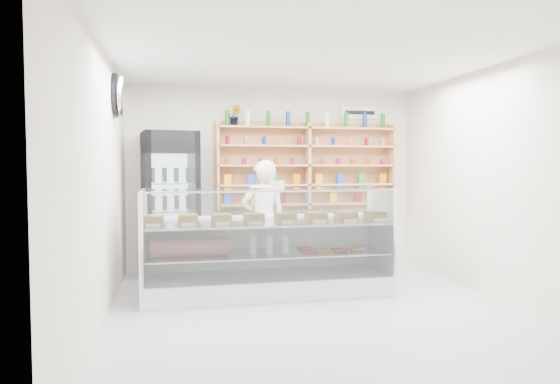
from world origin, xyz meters
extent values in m
plane|color=#B3B2B7|center=(0.00, 0.00, 0.00)|extent=(5.00, 5.00, 0.00)
plane|color=white|center=(0.00, 0.00, 2.80)|extent=(5.00, 5.00, 0.00)
plane|color=beige|center=(0.00, 2.50, 1.40)|extent=(4.50, 0.00, 4.50)
plane|color=beige|center=(0.00, -2.50, 1.40)|extent=(4.50, 0.00, 4.50)
plane|color=beige|center=(-2.25, 0.00, 1.40)|extent=(0.00, 5.00, 5.00)
plane|color=beige|center=(2.25, 0.00, 1.40)|extent=(0.00, 5.00, 5.00)
cube|color=white|center=(-0.41, 0.81, 0.13)|extent=(3.03, 0.86, 0.25)
cube|color=white|center=(-0.41, 1.21, 0.57)|extent=(3.03, 0.05, 0.64)
cube|color=silver|center=(-0.41, 0.81, 0.51)|extent=(2.90, 0.75, 0.02)
cube|color=silver|center=(-0.41, 0.81, 0.89)|extent=(2.96, 0.79, 0.02)
cube|color=silver|center=(-0.41, 0.40, 0.78)|extent=(2.96, 0.12, 1.05)
cube|color=silver|center=(-0.41, 0.76, 1.31)|extent=(2.96, 0.60, 0.01)
imported|color=silver|center=(-0.35, 1.51, 0.84)|extent=(0.62, 0.41, 1.67)
cube|color=black|center=(-1.60, 2.14, 1.04)|extent=(0.85, 0.83, 2.08)
cube|color=#230434|center=(-1.65, 1.80, 1.92)|extent=(0.73, 0.14, 0.29)
cube|color=silver|center=(-1.65, 1.79, 0.95)|extent=(0.62, 0.10, 1.64)
cube|color=tan|center=(-0.90, 2.34, 1.59)|extent=(0.04, 0.28, 1.33)
cube|color=tan|center=(0.50, 2.34, 1.59)|extent=(0.04, 0.28, 1.33)
cube|color=tan|center=(1.90, 2.34, 1.59)|extent=(0.04, 0.28, 1.33)
cube|color=tan|center=(0.50, 2.34, 1.00)|extent=(2.80, 0.28, 0.03)
cube|color=tan|center=(0.50, 2.34, 1.30)|extent=(2.80, 0.28, 0.03)
cube|color=tan|center=(0.50, 2.34, 1.60)|extent=(2.80, 0.28, 0.03)
cube|color=tan|center=(0.50, 2.34, 1.90)|extent=(2.80, 0.28, 0.03)
cube|color=tan|center=(0.50, 2.34, 2.18)|extent=(2.80, 0.28, 0.03)
imported|color=#1E6626|center=(-0.63, 2.34, 2.35)|extent=(0.20, 0.18, 0.31)
ellipsoid|color=silver|center=(-2.17, 1.20, 2.45)|extent=(0.15, 0.50, 0.50)
cube|color=white|center=(1.40, 2.47, 2.45)|extent=(0.62, 0.03, 0.20)
camera|label=1|loc=(-1.54, -5.18, 1.59)|focal=32.00mm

